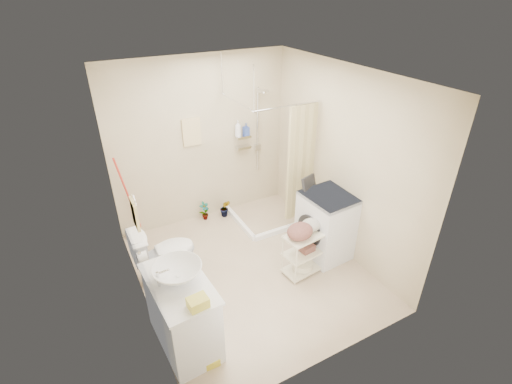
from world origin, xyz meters
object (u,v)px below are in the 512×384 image
Objects in this scene: toilet at (164,253)px; washing_machine at (328,225)px; vanity at (182,313)px; laundry_rack at (304,250)px.

washing_machine is at bearing -105.58° from toilet.
vanity is at bearing -171.04° from washing_machine.
washing_machine is at bearing 9.22° from vanity.
vanity is at bearing -176.17° from laundry_rack.
washing_machine is 0.58m from laundry_rack.
washing_machine is (2.18, -0.57, 0.08)m from toilet.
washing_machine is 1.31× the size of laundry_rack.
toilet is 1.10× the size of laundry_rack.
vanity is 1.21× the size of toilet.
laundry_rack is at bearing 7.07° from vanity.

